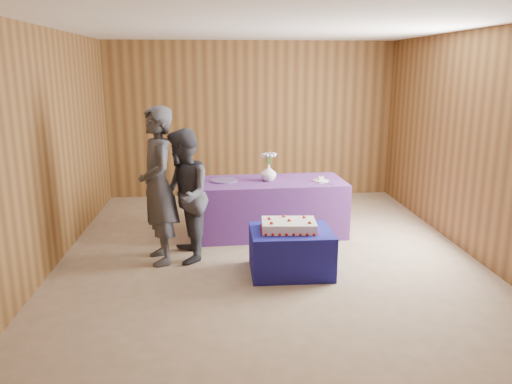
{
  "coord_description": "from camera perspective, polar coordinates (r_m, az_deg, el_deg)",
  "views": [
    {
      "loc": [
        -0.58,
        -5.76,
        2.26
      ],
      "look_at": [
        -0.13,
        0.1,
        0.78
      ],
      "focal_mm": 35.0,
      "sensor_mm": 36.0,
      "label": 1
    }
  ],
  "objects": [
    {
      "name": "cake_slice",
      "position": [
        6.83,
        7.44,
        1.58
      ],
      "size": [
        0.07,
        0.06,
        0.08
      ],
      "rotation": [
        0.0,
        0.0,
        0.05
      ],
      "color": "white",
      "rests_on": "plate"
    },
    {
      "name": "room_shell",
      "position": [
        5.81,
        1.39,
        9.6
      ],
      "size": [
        5.04,
        6.04,
        2.72
      ],
      "color": "brown",
      "rests_on": "ground"
    },
    {
      "name": "platter",
      "position": [
        6.79,
        -3.67,
        1.32
      ],
      "size": [
        0.39,
        0.39,
        0.02
      ],
      "primitive_type": "cylinder",
      "rotation": [
        0.0,
        0.0,
        -0.06
      ],
      "color": "#5C458A",
      "rests_on": "serving_table"
    },
    {
      "name": "plate",
      "position": [
        6.84,
        7.43,
        1.29
      ],
      "size": [
        0.27,
        0.27,
        0.01
      ],
      "primitive_type": "cylinder",
      "rotation": [
        0.0,
        0.0,
        0.39
      ],
      "color": "silver",
      "rests_on": "serving_table"
    },
    {
      "name": "ground",
      "position": [
        6.22,
        1.29,
        -7.21
      ],
      "size": [
        6.0,
        6.0,
        0.0
      ],
      "primitive_type": "plane",
      "color": "gray",
      "rests_on": "ground"
    },
    {
      "name": "guest_right",
      "position": [
        5.9,
        -8.32,
        -0.47
      ],
      "size": [
        0.7,
        0.85,
        1.58
      ],
      "primitive_type": "imported",
      "rotation": [
        0.0,
        0.0,
        -1.43
      ],
      "color": "#353640",
      "rests_on": "ground"
    },
    {
      "name": "cake_table",
      "position": [
        5.65,
        4.01,
        -6.78
      ],
      "size": [
        0.9,
        0.7,
        0.5
      ],
      "primitive_type": "cube",
      "rotation": [
        0.0,
        0.0,
        0.0
      ],
      "color": "navy",
      "rests_on": "ground"
    },
    {
      "name": "serving_table",
      "position": [
        6.9,
        1.7,
        -1.74
      ],
      "size": [
        2.05,
        1.01,
        0.75
      ],
      "primitive_type": "cube",
      "rotation": [
        0.0,
        0.0,
        0.05
      ],
      "color": "#63328A",
      "rests_on": "ground"
    },
    {
      "name": "vase",
      "position": [
        6.79,
        1.43,
        2.23
      ],
      "size": [
        0.24,
        0.24,
        0.22
      ],
      "primitive_type": "imported",
      "rotation": [
        0.0,
        0.0,
        -0.12
      ],
      "color": "white",
      "rests_on": "serving_table"
    },
    {
      "name": "sheet_cake",
      "position": [
        5.54,
        3.76,
        -3.84
      ],
      "size": [
        0.65,
        0.47,
        0.14
      ],
      "rotation": [
        0.0,
        0.0,
        -0.07
      ],
      "color": "white",
      "rests_on": "cake_table"
    },
    {
      "name": "flower_spray",
      "position": [
        6.74,
        1.44,
        4.32
      ],
      "size": [
        0.22,
        0.21,
        0.17
      ],
      "color": "#356628",
      "rests_on": "vase"
    },
    {
      "name": "knife",
      "position": [
        6.68,
        7.81,
        0.93
      ],
      "size": [
        0.25,
        0.1,
        0.0
      ],
      "primitive_type": "cube",
      "rotation": [
        0.0,
        0.0,
        -0.32
      ],
      "color": "silver",
      "rests_on": "serving_table"
    },
    {
      "name": "guest_left",
      "position": [
        5.87,
        -11.12,
        0.65
      ],
      "size": [
        0.62,
        0.77,
        1.84
      ],
      "primitive_type": "imported",
      "rotation": [
        0.0,
        0.0,
        -1.27
      ],
      "color": "#383942",
      "rests_on": "ground"
    }
  ]
}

